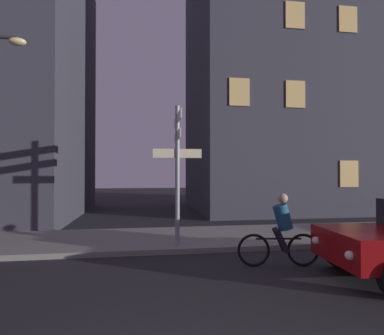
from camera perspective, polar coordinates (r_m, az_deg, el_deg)
sidewalk_kerb at (r=9.89m, az=-6.05°, el=-12.53°), size 40.00×3.23×0.14m
signpost at (r=8.56m, az=-2.61°, el=1.38°), size 1.30×1.72×3.72m
cyclist at (r=7.47m, az=15.49°, el=-11.06°), size 1.81×0.38×1.61m
building_right_block at (r=20.17m, az=19.39°, el=12.78°), size 12.87×7.99×13.61m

